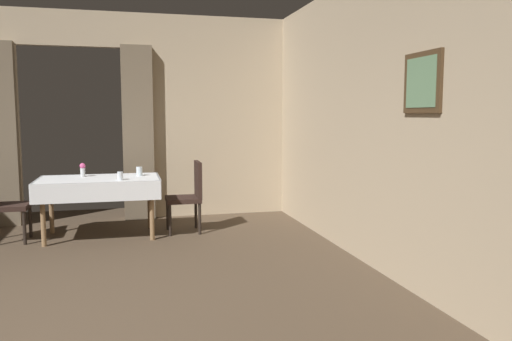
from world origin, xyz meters
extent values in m
cube|color=tan|center=(3.20, 0.00, 1.50)|extent=(0.12, 8.40, 3.00)
cube|color=#47331E|center=(3.12, 0.20, 1.80)|extent=(0.03, 0.52, 0.50)
cube|color=#668C66|center=(3.11, 0.20, 1.80)|extent=(0.01, 0.43, 0.41)
cube|color=tan|center=(1.95, 4.20, 1.50)|extent=(2.50, 0.12, 3.00)
cube|color=tan|center=(0.00, 4.20, 2.75)|extent=(1.40, 0.12, 0.50)
cube|color=#70604C|center=(-0.92, 4.06, 1.26)|extent=(0.44, 0.14, 2.53)
cube|color=#70604C|center=(0.92, 4.06, 1.26)|extent=(0.44, 0.14, 2.53)
cylinder|color=olive|center=(-0.21, 2.72, 0.35)|extent=(0.06, 0.06, 0.71)
cylinder|color=olive|center=(1.04, 2.72, 0.35)|extent=(0.06, 0.06, 0.71)
cylinder|color=olive|center=(-0.21, 3.40, 0.35)|extent=(0.06, 0.06, 0.71)
cylinder|color=olive|center=(1.04, 3.40, 0.35)|extent=(0.06, 0.06, 0.71)
cube|color=olive|center=(0.41, 3.06, 0.72)|extent=(1.41, 0.83, 0.03)
cube|color=white|center=(0.41, 3.06, 0.74)|extent=(1.47, 0.89, 0.01)
cube|color=white|center=(0.41, 2.61, 0.63)|extent=(1.47, 0.02, 0.23)
cube|color=white|center=(0.41, 3.51, 0.63)|extent=(1.47, 0.02, 0.23)
cube|color=white|center=(-0.32, 3.06, 0.63)|extent=(0.02, 0.89, 0.23)
cube|color=white|center=(1.15, 3.06, 0.63)|extent=(0.02, 0.89, 0.23)
cylinder|color=black|center=(-0.44, 3.24, 0.21)|extent=(0.04, 0.04, 0.42)
cylinder|color=black|center=(-0.44, 2.86, 0.21)|extent=(0.04, 0.04, 0.42)
cube|color=black|center=(-0.63, 3.05, 0.43)|extent=(0.44, 0.44, 0.06)
cylinder|color=black|center=(1.27, 2.88, 0.21)|extent=(0.04, 0.04, 0.42)
cylinder|color=black|center=(1.27, 3.26, 0.21)|extent=(0.04, 0.04, 0.42)
cylinder|color=black|center=(1.65, 2.88, 0.21)|extent=(0.04, 0.04, 0.42)
cylinder|color=black|center=(1.65, 3.26, 0.21)|extent=(0.04, 0.04, 0.42)
cube|color=black|center=(1.46, 3.07, 0.43)|extent=(0.44, 0.44, 0.06)
cube|color=black|center=(1.66, 3.07, 0.69)|extent=(0.05, 0.42, 0.48)
cylinder|color=silver|center=(0.20, 3.25, 0.80)|extent=(0.06, 0.06, 0.11)
sphere|color=#D84C8C|center=(0.20, 3.25, 0.89)|extent=(0.07, 0.07, 0.07)
cylinder|color=silver|center=(0.67, 2.78, 0.80)|extent=(0.07, 0.07, 0.10)
cylinder|color=silver|center=(0.91, 3.16, 0.81)|extent=(0.08, 0.08, 0.12)
camera|label=1|loc=(0.78, -3.54, 1.54)|focal=35.67mm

